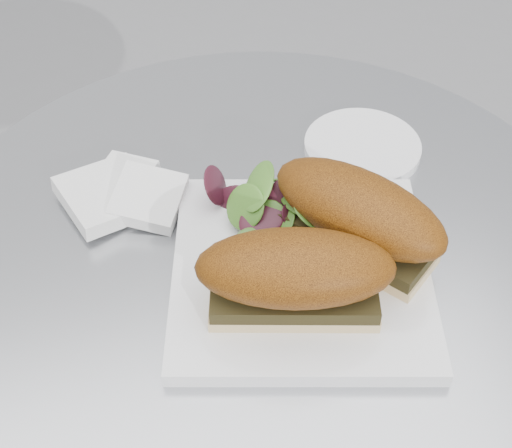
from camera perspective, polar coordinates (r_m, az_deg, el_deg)
The scene contains 7 objects.
table at distance 0.90m, azimuth 0.44°, elevation -12.32°, with size 0.70×0.70×0.73m.
plate at distance 0.67m, azimuth 3.59°, elevation -3.80°, with size 0.24×0.24×0.02m, color white.
sandwich_left at distance 0.60m, azimuth 3.13°, elevation -4.08°, with size 0.18×0.12×0.08m.
sandwich_right at distance 0.66m, azimuth 8.15°, elevation 0.75°, with size 0.17×0.19×0.08m.
salad at distance 0.69m, azimuth 0.50°, elevation 2.06°, with size 0.12×0.12×0.05m, color #639832, non-canonical shape.
napkin at distance 0.75m, azimuth -10.15°, elevation 1.79°, with size 0.11×0.11×0.02m, color white, non-canonical shape.
saucer at distance 0.81m, azimuth 8.50°, elevation 6.12°, with size 0.13×0.13×0.01m, color white.
Camera 1 is at (-0.13, -0.46, 1.25)m, focal length 50.00 mm.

